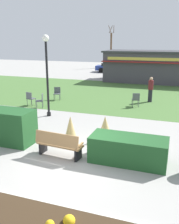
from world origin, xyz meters
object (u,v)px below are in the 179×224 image
(cafe_chair_east, at_px, (30,98))
(food_kiosk, at_px, (155,66))
(park_bench, at_px, (59,144))
(cafe_chair_center, at_px, (136,99))
(parked_car_west_slot, at_px, (112,67))
(parked_car_center_slot, at_px, (153,69))
(cafe_chair_north, at_px, (41,100))
(lamppost_mid, at_px, (47,66))
(person_strolling, at_px, (151,89))
(cafe_chair_west, at_px, (57,92))
(tree_right_bg, at_px, (111,49))

(cafe_chair_east, bearing_deg, food_kiosk, 63.43)
(park_bench, relative_size, cafe_chair_center, 1.95)
(cafe_chair_east, distance_m, parked_car_west_slot, 19.18)
(park_bench, distance_m, parked_car_center_slot, 25.32)
(park_bench, bearing_deg, cafe_chair_north, 125.06)
(lamppost_mid, distance_m, parked_car_west_slot, 20.99)
(food_kiosk, height_order, person_strolling, food_kiosk)
(cafe_chair_west, relative_size, parked_car_west_slot, 0.20)
(parked_car_west_slot, height_order, tree_right_bg, tree_right_bg)
(park_bench, relative_size, cafe_chair_north, 1.95)
(person_strolling, distance_m, tree_right_bg, 23.18)
(lamppost_mid, relative_size, tree_right_bg, 0.70)
(person_strolling, bearing_deg, parked_car_center_slot, -146.89)
(cafe_chair_west, bearing_deg, person_strolling, 13.98)
(park_bench, height_order, lamppost_mid, lamppost_mid)
(lamppost_mid, xyz_separation_m, cafe_chair_north, (-1.27, 1.36, -2.19))
(park_bench, bearing_deg, cafe_chair_east, 129.37)
(lamppost_mid, relative_size, cafe_chair_north, 4.87)
(parked_car_center_slot, bearing_deg, cafe_chair_east, -106.36)
(lamppost_mid, bearing_deg, person_strolling, 47.25)
(lamppost_mid, xyz_separation_m, cafe_chair_east, (-2.20, 1.63, -2.19))
(park_bench, height_order, person_strolling, person_strolling)
(cafe_chair_west, xyz_separation_m, parked_car_center_slot, (4.78, 17.07, 0.12))
(food_kiosk, height_order, cafe_chair_west, food_kiosk)
(cafe_chair_west, distance_m, cafe_chair_center, 5.54)
(food_kiosk, bearing_deg, park_bench, -94.23)
(cafe_chair_center, xyz_separation_m, cafe_chair_north, (-5.47, -2.24, 0.00))
(cafe_chair_center, height_order, person_strolling, person_strolling)
(cafe_chair_center, relative_size, cafe_chair_north, 1.00)
(food_kiosk, bearing_deg, parked_car_west_slot, 134.03)
(cafe_chair_west, height_order, cafe_chair_center, same)
(cafe_chair_east, height_order, cafe_chair_center, same)
(person_strolling, relative_size, parked_car_west_slot, 0.39)
(cafe_chair_east, xyz_separation_m, parked_car_center_slot, (5.63, 19.18, 0.12))
(parked_car_center_slot, xyz_separation_m, tree_right_bg, (-7.05, 5.96, 2.10))
(food_kiosk, bearing_deg, parked_car_center_slot, 97.25)
(cafe_chair_east, distance_m, person_strolling, 7.98)
(cafe_chair_east, relative_size, cafe_chair_north, 1.00)
(tree_right_bg, bearing_deg, cafe_chair_west, -84.37)
(food_kiosk, distance_m, parked_car_west_slot, 8.82)
(cafe_chair_north, xyz_separation_m, tree_right_bg, (-2.34, 25.41, 2.22))
(cafe_chair_center, bearing_deg, park_bench, -99.57)
(park_bench, xyz_separation_m, tree_right_bg, (-6.45, 31.27, 2.26))
(cafe_chair_center, height_order, parked_car_center_slot, parked_car_center_slot)
(park_bench, distance_m, cafe_chair_east, 7.93)
(person_strolling, bearing_deg, food_kiosk, -148.20)
(park_bench, relative_size, cafe_chair_west, 1.95)
(cafe_chair_center, bearing_deg, cafe_chair_north, -157.75)
(lamppost_mid, bearing_deg, tree_right_bg, 97.69)
(food_kiosk, relative_size, cafe_chair_center, 11.16)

